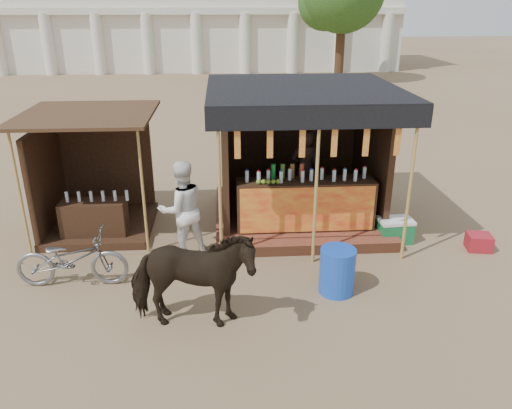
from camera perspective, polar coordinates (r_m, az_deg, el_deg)
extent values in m
plane|color=#846B4C|center=(7.50, 0.85, -12.50)|extent=(120.00, 120.00, 0.00)
cube|color=brown|center=(10.61, 4.70, -0.93)|extent=(3.40, 2.80, 0.22)
cube|color=brown|center=(9.23, 6.08, -4.77)|extent=(3.40, 0.35, 0.20)
cube|color=#3D2216|center=(9.52, 5.63, 0.06)|extent=(2.60, 0.55, 0.95)
cube|color=red|center=(9.26, 5.90, -0.60)|extent=(2.50, 0.02, 0.88)
cube|color=#3D2216|center=(11.35, 4.00, 7.90)|extent=(3.00, 0.12, 2.50)
cube|color=#3D2216|center=(10.04, -3.61, 5.99)|extent=(0.12, 2.50, 2.50)
cube|color=#3D2216|center=(10.48, 13.12, 6.16)|extent=(0.12, 2.50, 2.50)
cube|color=black|center=(9.68, 5.37, 13.11)|extent=(3.60, 3.60, 0.06)
cube|color=black|center=(7.99, 7.32, 9.77)|extent=(3.60, 0.06, 0.36)
cylinder|color=tan|center=(8.22, -4.16, 1.54)|extent=(0.06, 0.06, 2.75)
cylinder|color=tan|center=(8.36, 6.88, 1.79)|extent=(0.06, 0.06, 2.75)
cylinder|color=tan|center=(8.79, 17.20, 1.97)|extent=(0.06, 0.06, 2.75)
cube|color=red|center=(7.97, -2.15, 7.15)|extent=(0.10, 0.02, 0.55)
cube|color=red|center=(8.00, 1.61, 7.22)|extent=(0.10, 0.02, 0.55)
cube|color=red|center=(8.06, 5.32, 7.26)|extent=(0.10, 0.02, 0.55)
cube|color=red|center=(8.16, 8.96, 7.26)|extent=(0.10, 0.02, 0.55)
cube|color=red|center=(8.29, 12.50, 7.24)|extent=(0.10, 0.02, 0.55)
cube|color=red|center=(8.45, 15.91, 7.20)|extent=(0.10, 0.02, 0.55)
imported|color=black|center=(10.40, 5.57, 4.03)|extent=(0.64, 0.46, 1.64)
cube|color=#3D2216|center=(10.53, -17.14, -2.29)|extent=(2.00, 2.00, 0.15)
cube|color=#3D2216|center=(11.06, -16.69, 4.36)|extent=(1.90, 0.10, 2.10)
cube|color=#3D2216|center=(10.45, -22.81, 2.50)|extent=(0.10, 1.90, 2.10)
cube|color=#472D19|center=(9.75, -18.78, 9.72)|extent=(2.40, 2.40, 0.06)
cylinder|color=tan|center=(9.52, -25.36, 1.04)|extent=(0.05, 0.05, 2.35)
cylinder|color=tan|center=(8.96, -12.79, 1.45)|extent=(0.05, 0.05, 2.35)
cube|color=#3D2216|center=(9.96, -17.95, -1.78)|extent=(1.20, 0.50, 0.80)
imported|color=black|center=(6.92, -7.38, -8.56)|extent=(1.84, 0.96, 1.51)
imported|color=gray|center=(8.51, -20.31, -5.87)|extent=(1.77, 0.64, 0.93)
imported|color=white|center=(8.85, -8.45, -0.53)|extent=(1.05, 0.95, 1.77)
cylinder|color=blue|center=(7.94, 9.26, -7.49)|extent=(0.66, 0.66, 0.74)
cube|color=maroon|center=(10.10, 24.11, -3.94)|extent=(0.48, 0.44, 0.30)
cube|color=#186F3A|center=(9.87, 15.56, -3.01)|extent=(0.64, 0.45, 0.40)
cube|color=white|center=(9.77, 15.69, -1.79)|extent=(0.66, 0.47, 0.06)
cube|color=silver|center=(36.17, -6.71, 21.69)|extent=(26.00, 7.00, 8.00)
cube|color=silver|center=(32.58, -6.96, 21.10)|extent=(26.00, 0.50, 0.40)
cylinder|color=silver|center=(34.27, -22.66, 16.51)|extent=(0.70, 0.70, 3.60)
cylinder|color=silver|center=(33.48, -17.58, 17.05)|extent=(0.70, 0.70, 3.60)
cylinder|color=silver|center=(32.94, -12.27, 17.48)|extent=(0.70, 0.70, 3.60)
cylinder|color=silver|center=(32.66, -6.80, 17.77)|extent=(0.70, 0.70, 3.60)
cylinder|color=silver|center=(32.67, -1.27, 17.92)|extent=(0.70, 0.70, 3.60)
cylinder|color=silver|center=(32.94, 4.22, 17.90)|extent=(0.70, 0.70, 3.60)
cylinder|color=silver|center=(33.49, 9.56, 17.74)|extent=(0.70, 0.70, 3.60)
cylinder|color=silver|center=(34.29, 14.68, 17.45)|extent=(0.70, 0.70, 3.60)
cylinder|color=#382314|center=(28.97, 9.58, 17.47)|extent=(0.50, 0.50, 4.00)
sphere|color=#3D6522|center=(29.30, 7.95, 21.93)|extent=(2.99, 2.99, 2.99)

